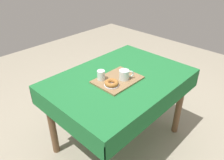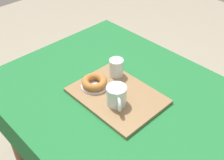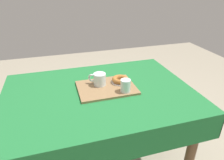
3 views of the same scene
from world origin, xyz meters
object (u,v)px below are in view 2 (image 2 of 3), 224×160
(water_glass_near, at_px, (116,68))
(donut_plate_left, at_px, (95,85))
(sugar_donut_left, at_px, (94,82))
(dining_table, at_px, (129,118))
(serving_tray, at_px, (117,96))
(tea_mug_left, at_px, (116,96))

(water_glass_near, distance_m, donut_plate_left, 0.13)
(water_glass_near, height_order, sugar_donut_left, water_glass_near)
(dining_table, relative_size, donut_plate_left, 10.27)
(donut_plate_left, height_order, sugar_donut_left, sugar_donut_left)
(serving_tray, height_order, sugar_donut_left, sugar_donut_left)
(serving_tray, distance_m, tea_mug_left, 0.07)
(dining_table, xyz_separation_m, sugar_donut_left, (0.17, 0.06, 0.14))
(tea_mug_left, xyz_separation_m, water_glass_near, (0.14, -0.14, -0.00))
(serving_tray, xyz_separation_m, sugar_donut_left, (0.11, 0.03, 0.03))
(donut_plate_left, bearing_deg, dining_table, -160.89)
(dining_table, height_order, tea_mug_left, tea_mug_left)
(serving_tray, height_order, water_glass_near, water_glass_near)
(dining_table, bearing_deg, donut_plate_left, 19.11)
(dining_table, distance_m, donut_plate_left, 0.21)
(serving_tray, xyz_separation_m, donut_plate_left, (0.11, 0.03, 0.01))
(water_glass_near, xyz_separation_m, donut_plate_left, (0.01, 0.13, -0.03))
(tea_mug_left, distance_m, sugar_donut_left, 0.15)
(sugar_donut_left, bearing_deg, tea_mug_left, 176.89)
(dining_table, distance_m, sugar_donut_left, 0.23)
(water_glass_near, bearing_deg, donut_plate_left, 86.86)
(tea_mug_left, xyz_separation_m, donut_plate_left, (0.15, -0.01, -0.04))
(water_glass_near, relative_size, sugar_donut_left, 0.73)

